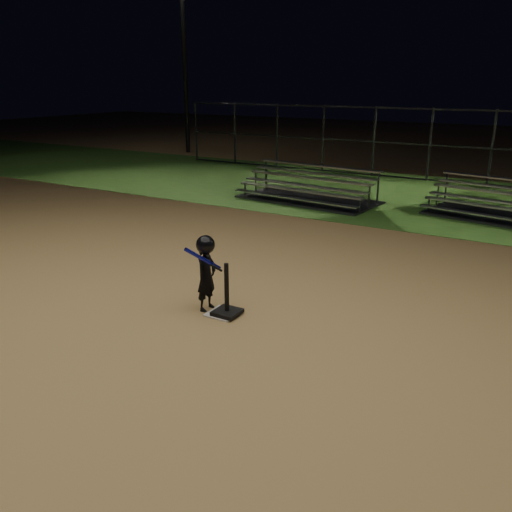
{
  "coord_description": "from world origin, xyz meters",
  "views": [
    {
      "loc": [
        4.16,
        -6.16,
        3.41
      ],
      "look_at": [
        0.0,
        1.0,
        0.65
      ],
      "focal_mm": 37.26,
      "sensor_mm": 36.0,
      "label": 1
    }
  ],
  "objects": [
    {
      "name": "light_pole_left",
      "position": [
        -12.0,
        14.94,
        4.95
      ],
      "size": [
        0.9,
        0.53,
        8.3
      ],
      "color": "#2D2D30",
      "rests_on": "ground"
    },
    {
      "name": "home_plate",
      "position": [
        0.0,
        0.0,
        0.01
      ],
      "size": [
        0.45,
        0.45,
        0.02
      ],
      "primitive_type": "cube",
      "color": "beige",
      "rests_on": "ground"
    },
    {
      "name": "child_batter",
      "position": [
        -0.32,
        0.04,
        0.64
      ],
      "size": [
        0.44,
        0.57,
        1.2
      ],
      "rotation": [
        0.0,
        0.0,
        1.54
      ],
      "color": "black",
      "rests_on": "ground"
    },
    {
      "name": "backstop_fence",
      "position": [
        0.0,
        13.0,
        1.25
      ],
      "size": [
        20.08,
        0.08,
        2.5
      ],
      "color": "#38383D",
      "rests_on": "ground"
    },
    {
      "name": "bleacher_right",
      "position": [
        3.09,
        8.45,
        0.2
      ],
      "size": [
        4.2,
        2.61,
        0.96
      ],
      "rotation": [
        0.0,
        0.0,
        -0.19
      ],
      "color": "#B7B7BC",
      "rests_on": "ground"
    },
    {
      "name": "grass_strip",
      "position": [
        0.0,
        10.0,
        0.01
      ],
      "size": [
        60.0,
        8.0,
        0.01
      ],
      "primitive_type": "cube",
      "color": "#2E591C",
      "rests_on": "ground"
    },
    {
      "name": "ground",
      "position": [
        0.0,
        0.0,
        0.0
      ],
      "size": [
        80.0,
        80.0,
        0.0
      ],
      "primitive_type": "plane",
      "color": "#A9844C",
      "rests_on": "ground"
    },
    {
      "name": "bleacher_left",
      "position": [
        -2.26,
        7.92,
        0.2
      ],
      "size": [
        4.21,
        2.38,
        0.98
      ],
      "rotation": [
        0.0,
        0.0,
        -0.11
      ],
      "color": "#ACADB1",
      "rests_on": "ground"
    },
    {
      "name": "batting_tee",
      "position": [
        0.08,
        -0.01,
        0.18
      ],
      "size": [
        0.38,
        0.38,
        0.81
      ],
      "color": "black",
      "rests_on": "home_plate"
    }
  ]
}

